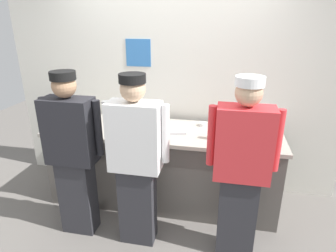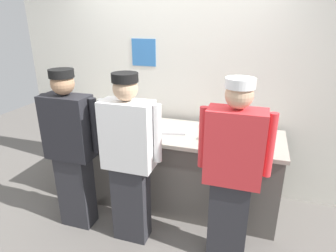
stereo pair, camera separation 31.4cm
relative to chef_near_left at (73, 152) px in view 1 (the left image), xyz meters
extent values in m
plane|color=slate|center=(0.72, 0.27, -0.88)|extent=(9.00, 9.00, 0.00)
cube|color=silver|center=(0.72, 1.18, 0.56)|extent=(4.05, 0.10, 2.87)
cube|color=#3370B7|center=(0.33, 1.13, 0.80)|extent=(0.30, 0.01, 0.32)
cube|color=#56514C|center=(0.72, 0.67, -0.45)|extent=(2.53, 0.70, 0.86)
cube|color=#A8A093|center=(0.72, 0.67, 0.00)|extent=(2.58, 0.76, 0.04)
cube|color=#2D2D33|center=(0.00, 0.00, -0.48)|extent=(0.33, 0.20, 0.78)
cube|color=#232328|center=(0.00, 0.00, 0.22)|extent=(0.46, 0.24, 0.62)
cylinder|color=#232328|center=(-0.26, 0.04, 0.25)|extent=(0.07, 0.07, 0.53)
cylinder|color=#232328|center=(0.26, 0.04, 0.25)|extent=(0.07, 0.07, 0.53)
sphere|color=tan|center=(0.00, 0.00, 0.64)|extent=(0.21, 0.21, 0.21)
cylinder|color=black|center=(0.00, 0.00, 0.73)|extent=(0.22, 0.22, 0.07)
cube|color=#2D2D33|center=(0.63, -0.02, -0.48)|extent=(0.33, 0.20, 0.78)
cube|color=white|center=(0.63, -0.02, 0.22)|extent=(0.46, 0.24, 0.62)
cylinder|color=white|center=(0.36, 0.02, 0.25)|extent=(0.07, 0.07, 0.53)
cylinder|color=white|center=(0.89, 0.02, 0.25)|extent=(0.07, 0.07, 0.53)
sphere|color=tan|center=(0.63, -0.02, 0.64)|extent=(0.21, 0.21, 0.21)
cylinder|color=black|center=(0.63, -0.02, 0.73)|extent=(0.22, 0.22, 0.07)
cube|color=#2D2D33|center=(1.55, 0.00, -0.48)|extent=(0.33, 0.20, 0.79)
cube|color=red|center=(1.55, 0.00, 0.23)|extent=(0.46, 0.24, 0.63)
cylinder|color=red|center=(1.28, 0.04, 0.26)|extent=(0.07, 0.07, 0.53)
cylinder|color=red|center=(1.81, 0.04, 0.26)|extent=(0.07, 0.07, 0.53)
sphere|color=tan|center=(1.55, 0.00, 0.65)|extent=(0.21, 0.21, 0.21)
cylinder|color=white|center=(1.55, 0.00, 0.74)|extent=(0.22, 0.22, 0.07)
cylinder|color=white|center=(-0.16, 0.55, 0.03)|extent=(0.24, 0.24, 0.01)
cylinder|color=white|center=(-0.16, 0.55, 0.04)|extent=(0.24, 0.24, 0.01)
cylinder|color=white|center=(-0.16, 0.55, 0.05)|extent=(0.24, 0.24, 0.01)
cylinder|color=white|center=(-0.16, 0.55, 0.07)|extent=(0.24, 0.24, 0.01)
cylinder|color=white|center=(0.31, 0.83, 0.03)|extent=(0.22, 0.22, 0.01)
cylinder|color=white|center=(0.31, 0.83, 0.04)|extent=(0.22, 0.22, 0.01)
cylinder|color=white|center=(0.31, 0.83, 0.05)|extent=(0.22, 0.22, 0.01)
cylinder|color=white|center=(0.31, 0.83, 0.07)|extent=(0.22, 0.22, 0.01)
cylinder|color=white|center=(0.31, 0.83, 0.08)|extent=(0.22, 0.22, 0.01)
cylinder|color=white|center=(0.31, 0.83, 0.09)|extent=(0.22, 0.22, 0.01)
cylinder|color=white|center=(0.31, 0.83, 0.10)|extent=(0.22, 0.22, 0.01)
cylinder|color=white|center=(0.31, 0.83, 0.11)|extent=(0.22, 0.22, 0.01)
cylinder|color=#B7BABF|center=(1.62, 0.69, 0.09)|extent=(0.40, 0.40, 0.13)
cube|color=#B7BABF|center=(0.71, 0.70, 0.04)|extent=(0.57, 0.46, 0.02)
cylinder|color=red|center=(1.28, 0.52, 0.09)|extent=(0.06, 0.06, 0.14)
cone|color=red|center=(1.28, 0.52, 0.18)|extent=(0.05, 0.05, 0.04)
cylinder|color=#56A333|center=(1.38, 0.56, 0.10)|extent=(0.06, 0.06, 0.15)
cone|color=#56A333|center=(1.38, 0.56, 0.19)|extent=(0.05, 0.05, 0.04)
cylinder|color=white|center=(-0.19, 0.76, 0.04)|extent=(0.09, 0.09, 0.04)
cylinder|color=orange|center=(-0.19, 0.76, 0.06)|extent=(0.07, 0.07, 0.01)
cylinder|color=white|center=(1.34, 0.70, 0.05)|extent=(0.10, 0.10, 0.05)
cylinder|color=orange|center=(1.34, 0.70, 0.06)|extent=(0.08, 0.08, 0.01)
cylinder|color=white|center=(1.14, 0.89, 0.04)|extent=(0.08, 0.08, 0.04)
cylinder|color=red|center=(1.14, 0.89, 0.06)|extent=(0.07, 0.07, 0.01)
cylinder|color=white|center=(0.29, 0.51, 0.07)|extent=(0.09, 0.09, 0.10)
camera|label=1|loc=(1.37, -2.23, 1.20)|focal=30.98mm
camera|label=2|loc=(1.68, -2.15, 1.20)|focal=30.98mm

